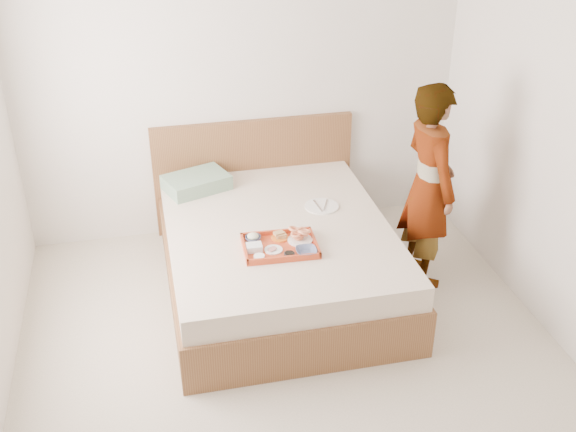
% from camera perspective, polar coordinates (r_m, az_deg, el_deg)
% --- Properties ---
extents(ground, '(3.50, 4.00, 0.01)m').
position_cam_1_polar(ground, '(4.41, 1.03, -13.21)').
color(ground, beige).
rests_on(ground, ground).
extents(wall_back, '(3.50, 0.01, 2.60)m').
position_cam_1_polar(wall_back, '(5.49, -3.88, 11.32)').
color(wall_back, silver).
rests_on(wall_back, ground).
extents(bed, '(1.65, 2.00, 0.53)m').
position_cam_1_polar(bed, '(5.04, -0.81, -3.34)').
color(bed, brown).
rests_on(bed, ground).
extents(headboard, '(1.65, 0.06, 0.95)m').
position_cam_1_polar(headboard, '(5.78, -2.83, 3.48)').
color(headboard, brown).
rests_on(headboard, ground).
extents(pillow, '(0.56, 0.46, 0.11)m').
position_cam_1_polar(pillow, '(5.42, -7.56, 2.77)').
color(pillow, gray).
rests_on(pillow, bed).
extents(tray, '(0.51, 0.38, 0.04)m').
position_cam_1_polar(tray, '(4.62, -0.67, -2.47)').
color(tray, red).
rests_on(tray, bed).
extents(prawn_plate, '(0.18, 0.18, 0.01)m').
position_cam_1_polar(prawn_plate, '(4.69, 1.00, -1.99)').
color(prawn_plate, white).
rests_on(prawn_plate, tray).
extents(navy_bowl_big, '(0.15, 0.15, 0.03)m').
position_cam_1_polar(navy_bowl_big, '(4.55, 1.52, -2.92)').
color(navy_bowl_big, '#16224B').
rests_on(navy_bowl_big, tray).
extents(sauce_dish, '(0.07, 0.07, 0.03)m').
position_cam_1_polar(sauce_dish, '(4.51, 0.11, -3.22)').
color(sauce_dish, black).
rests_on(sauce_dish, tray).
extents(meat_plate, '(0.13, 0.13, 0.01)m').
position_cam_1_polar(meat_plate, '(4.59, -1.20, -2.80)').
color(meat_plate, white).
rests_on(meat_plate, tray).
extents(bread_plate, '(0.13, 0.13, 0.01)m').
position_cam_1_polar(bread_plate, '(4.72, -0.68, -1.79)').
color(bread_plate, orange).
rests_on(bread_plate, tray).
extents(salad_bowl, '(0.11, 0.11, 0.03)m').
position_cam_1_polar(salad_bowl, '(4.69, -2.90, -1.86)').
color(salad_bowl, '#16224B').
rests_on(salad_bowl, tray).
extents(plastic_tub, '(0.11, 0.09, 0.04)m').
position_cam_1_polar(plastic_tub, '(4.58, -2.80, -2.61)').
color(plastic_tub, silver).
rests_on(plastic_tub, tray).
extents(cheese_round, '(0.07, 0.07, 0.03)m').
position_cam_1_polar(cheese_round, '(4.50, -2.38, -3.41)').
color(cheese_round, white).
rests_on(cheese_round, tray).
extents(dinner_plate, '(0.30, 0.30, 0.01)m').
position_cam_1_polar(dinner_plate, '(5.14, 2.80, 0.80)').
color(dinner_plate, white).
rests_on(dinner_plate, bed).
extents(person, '(0.42, 0.59, 1.53)m').
position_cam_1_polar(person, '(5.02, 11.51, 2.43)').
color(person, beige).
rests_on(person, ground).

